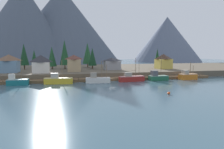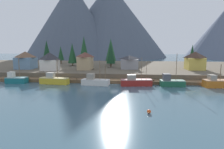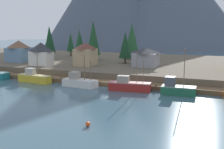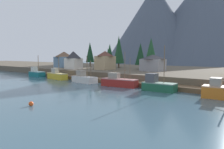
# 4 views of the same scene
# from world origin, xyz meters

# --- Properties ---
(ground_plane) EXTENTS (400.00, 400.00, 1.00)m
(ground_plane) POSITION_xyz_m (0.00, 20.00, -0.50)
(ground_plane) COLOR #3D5B6B
(dock) EXTENTS (80.00, 4.00, 1.60)m
(dock) POSITION_xyz_m (0.00, 1.99, 0.50)
(dock) COLOR brown
(dock) RESTS_ON ground_plane
(shoreline_bank) EXTENTS (400.00, 56.00, 2.50)m
(shoreline_bank) POSITION_xyz_m (0.00, 32.00, 1.25)
(shoreline_bank) COLOR brown
(shoreline_bank) RESTS_ON ground_plane
(mountain_west_peak) EXTENTS (92.40, 92.40, 72.29)m
(mountain_west_peak) POSITION_xyz_m (-52.24, 128.66, 36.14)
(mountain_west_peak) COLOR #475160
(mountain_west_peak) RESTS_ON ground_plane
(mountain_central_peak) EXTENTS (121.98, 121.98, 78.50)m
(mountain_central_peak) POSITION_xyz_m (-18.55, 154.36, 39.25)
(mountain_central_peak) COLOR #475160
(mountain_central_peak) RESTS_ON ground_plane
(fishing_boat_teal) EXTENTS (6.38, 3.04, 7.71)m
(fishing_boat_teal) POSITION_xyz_m (-31.29, -1.67, 1.18)
(fishing_boat_teal) COLOR #196B70
(fishing_boat_teal) RESTS_ON ground_plane
(fishing_boat_yellow) EXTENTS (9.32, 3.44, 7.82)m
(fishing_boat_yellow) POSITION_xyz_m (-18.74, -1.83, 1.21)
(fishing_boat_yellow) COLOR gold
(fishing_boat_yellow) RESTS_ON ground_plane
(fishing_boat_white) EXTENTS (8.56, 3.99, 7.47)m
(fishing_boat_white) POSITION_xyz_m (-5.73, -2.14, 1.12)
(fishing_boat_white) COLOR silver
(fishing_boat_white) RESTS_ON ground_plane
(fishing_boat_red) EXTENTS (9.34, 3.64, 8.44)m
(fishing_boat_red) POSITION_xyz_m (6.53, -1.98, 1.16)
(fishing_boat_red) COLOR maroon
(fishing_boat_red) RESTS_ON ground_plane
(fishing_boat_green) EXTENTS (7.01, 3.24, 9.56)m
(fishing_boat_green) POSITION_xyz_m (16.83, -1.78, 1.28)
(fishing_boat_green) COLOR #1E5B3D
(fishing_boat_green) RESTS_ON ground_plane
(fishing_boat_orange) EXTENTS (6.93, 3.62, 6.61)m
(fishing_boat_orange) POSITION_xyz_m (29.12, -1.98, 1.32)
(fishing_boat_orange) COLOR #CC6B1E
(fishing_boat_orange) RESTS_ON ground_plane
(house_blue) EXTENTS (7.09, 7.00, 7.01)m
(house_blue) POSITION_xyz_m (-37.62, 15.58, 6.08)
(house_blue) COLOR #6689A8
(house_blue) RESTS_ON shoreline_bank
(house_tan) EXTENTS (5.58, 6.38, 6.81)m
(house_tan) POSITION_xyz_m (-12.79, 15.08, 5.97)
(house_tan) COLOR tan
(house_tan) RESTS_ON shoreline_bank
(house_grey) EXTENTS (7.19, 6.34, 5.44)m
(house_grey) POSITION_xyz_m (4.48, 19.36, 5.27)
(house_grey) COLOR gray
(house_grey) RESTS_ON shoreline_bank
(house_white) EXTENTS (6.40, 4.68, 6.85)m
(house_white) POSITION_xyz_m (-25.25, 10.55, 6.01)
(house_white) COLOR silver
(house_white) RESTS_ON shoreline_bank
(conifer_near_left) EXTENTS (4.70, 4.70, 13.61)m
(conifer_near_left) POSITION_xyz_m (-16.46, 28.22, 10.23)
(conifer_near_left) COLOR #4C3823
(conifer_near_left) RESTS_ON shoreline_bank
(conifer_near_right) EXTENTS (4.20, 4.20, 10.55)m
(conifer_near_right) POSITION_xyz_m (-22.31, 29.18, 8.39)
(conifer_near_right) COLOR #4C3823
(conifer_near_right) RESTS_ON shoreline_bank
(conifer_mid_right) EXTENTS (4.21, 4.21, 11.81)m
(conifer_mid_right) POSITION_xyz_m (-34.44, 28.66, 9.38)
(conifer_mid_right) COLOR #4C3823
(conifer_mid_right) RESTS_ON shoreline_bank
(conifer_back_left) EXTENTS (5.17, 5.17, 12.68)m
(conifer_back_left) POSITION_xyz_m (-4.90, 35.30, 9.80)
(conifer_back_left) COLOR #4C3823
(conifer_back_left) RESTS_ON shoreline_bank
(conifer_back_right) EXTENTS (4.00, 4.00, 9.91)m
(conifer_back_right) POSITION_xyz_m (-3.75, 24.96, 8.25)
(conifer_back_right) COLOR #4C3823
(conifer_back_right) RESTS_ON shoreline_bank
(conifer_centre) EXTENTS (3.23, 3.23, 9.11)m
(conifer_centre) POSITION_xyz_m (-31.55, 38.87, 7.93)
(conifer_centre) COLOR #4C3823
(conifer_centre) RESTS_ON shoreline_bank
(channel_buoy) EXTENTS (0.70, 0.70, 0.70)m
(channel_buoy) POSITION_xyz_m (8.30, -25.63, 0.35)
(channel_buoy) COLOR #E04C19
(channel_buoy) RESTS_ON ground_plane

